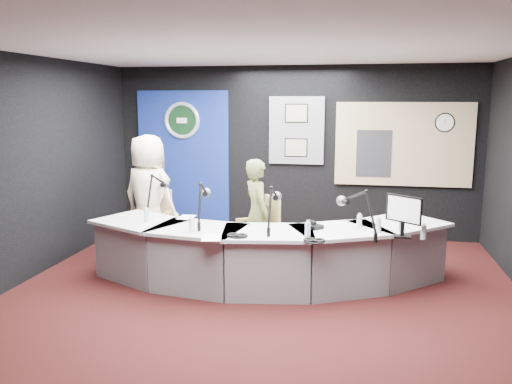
% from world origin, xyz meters
% --- Properties ---
extents(ground, '(6.00, 6.00, 0.00)m').
position_xyz_m(ground, '(0.00, 0.00, 0.00)').
color(ground, black).
rests_on(ground, ground).
extents(ceiling, '(6.00, 6.00, 0.02)m').
position_xyz_m(ceiling, '(0.00, 0.00, 2.80)').
color(ceiling, silver).
rests_on(ceiling, ground).
extents(wall_back, '(6.00, 0.02, 2.80)m').
position_xyz_m(wall_back, '(0.00, 3.00, 1.40)').
color(wall_back, black).
rests_on(wall_back, ground).
extents(wall_front, '(6.00, 0.02, 2.80)m').
position_xyz_m(wall_front, '(0.00, -3.00, 1.40)').
color(wall_front, black).
rests_on(wall_front, ground).
extents(wall_left, '(0.02, 6.00, 2.80)m').
position_xyz_m(wall_left, '(-3.00, 0.00, 1.40)').
color(wall_left, black).
rests_on(wall_left, ground).
extents(broadcast_desk, '(4.50, 1.90, 0.75)m').
position_xyz_m(broadcast_desk, '(-0.05, 0.55, 0.38)').
color(broadcast_desk, silver).
rests_on(broadcast_desk, ground).
extents(backdrop_panel, '(1.60, 0.05, 2.30)m').
position_xyz_m(backdrop_panel, '(-1.90, 2.97, 1.25)').
color(backdrop_panel, navy).
rests_on(backdrop_panel, wall_back).
extents(agency_seal, '(0.63, 0.07, 0.63)m').
position_xyz_m(agency_seal, '(-1.90, 2.93, 1.90)').
color(agency_seal, silver).
rests_on(agency_seal, backdrop_panel).
extents(seal_center, '(0.48, 0.01, 0.48)m').
position_xyz_m(seal_center, '(-1.90, 2.94, 1.90)').
color(seal_center, black).
rests_on(seal_center, backdrop_panel).
extents(pinboard, '(0.90, 0.04, 1.10)m').
position_xyz_m(pinboard, '(0.05, 2.97, 1.75)').
color(pinboard, slate).
rests_on(pinboard, wall_back).
extents(framed_photo_upper, '(0.34, 0.02, 0.27)m').
position_xyz_m(framed_photo_upper, '(0.05, 2.94, 2.03)').
color(framed_photo_upper, gray).
rests_on(framed_photo_upper, pinboard).
extents(framed_photo_lower, '(0.34, 0.02, 0.27)m').
position_xyz_m(framed_photo_lower, '(0.05, 2.94, 1.47)').
color(framed_photo_lower, gray).
rests_on(framed_photo_lower, pinboard).
extents(booth_window_frame, '(2.12, 0.06, 1.32)m').
position_xyz_m(booth_window_frame, '(1.75, 2.97, 1.55)').
color(booth_window_frame, tan).
rests_on(booth_window_frame, wall_back).
extents(booth_glow, '(2.00, 0.02, 1.20)m').
position_xyz_m(booth_glow, '(1.75, 2.96, 1.55)').
color(booth_glow, '#FFE0A1').
rests_on(booth_glow, booth_window_frame).
extents(equipment_rack, '(0.55, 0.02, 0.75)m').
position_xyz_m(equipment_rack, '(1.30, 2.94, 1.40)').
color(equipment_rack, black).
rests_on(equipment_rack, booth_window_frame).
extents(wall_clock, '(0.28, 0.01, 0.28)m').
position_xyz_m(wall_clock, '(2.35, 2.94, 1.90)').
color(wall_clock, white).
rests_on(wall_clock, booth_window_frame).
extents(armchair_left, '(0.64, 0.64, 1.01)m').
position_xyz_m(armchair_left, '(-1.87, 1.33, 0.50)').
color(armchair_left, '#A98C4D').
rests_on(armchair_left, ground).
extents(armchair_right, '(0.79, 0.79, 1.02)m').
position_xyz_m(armchair_right, '(-0.24, 1.10, 0.51)').
color(armchair_right, '#A98C4D').
rests_on(armchair_right, ground).
extents(draped_jacket, '(0.51, 0.17, 0.70)m').
position_xyz_m(draped_jacket, '(-1.92, 1.58, 0.62)').
color(draped_jacket, gray).
rests_on(draped_jacket, armchair_left).
extents(person_man, '(0.99, 0.78, 1.77)m').
position_xyz_m(person_man, '(-1.87, 1.33, 0.88)').
color(person_man, '#FFEBCB').
rests_on(person_man, ground).
extents(person_woman, '(0.59, 0.65, 1.48)m').
position_xyz_m(person_woman, '(-0.24, 1.10, 0.74)').
color(person_woman, '#5D6836').
rests_on(person_woman, ground).
extents(computer_monitor, '(0.38, 0.30, 0.31)m').
position_xyz_m(computer_monitor, '(1.55, 0.25, 1.07)').
color(computer_monitor, black).
rests_on(computer_monitor, broadcast_desk).
extents(desk_phone, '(0.23, 0.23, 0.05)m').
position_xyz_m(desk_phone, '(0.57, 0.46, 0.78)').
color(desk_phone, black).
rests_on(desk_phone, broadcast_desk).
extents(headphones_near, '(0.24, 0.24, 0.04)m').
position_xyz_m(headphones_near, '(0.62, -0.13, 0.77)').
color(headphones_near, black).
rests_on(headphones_near, broadcast_desk).
extents(headphones_far, '(0.19, 0.19, 0.03)m').
position_xyz_m(headphones_far, '(-0.24, -0.09, 0.77)').
color(headphones_far, black).
rests_on(headphones_far, broadcast_desk).
extents(paper_stack, '(0.19, 0.27, 0.00)m').
position_xyz_m(paper_stack, '(-1.10, 0.72, 0.75)').
color(paper_stack, white).
rests_on(paper_stack, broadcast_desk).
extents(notepad, '(0.28, 0.34, 0.00)m').
position_xyz_m(notepad, '(-0.51, -0.18, 0.75)').
color(notepad, white).
rests_on(notepad, broadcast_desk).
extents(boom_mic_a, '(0.16, 0.74, 0.60)m').
position_xyz_m(boom_mic_a, '(-1.58, 0.93, 1.05)').
color(boom_mic_a, black).
rests_on(boom_mic_a, broadcast_desk).
extents(boom_mic_b, '(0.21, 0.73, 0.60)m').
position_xyz_m(boom_mic_b, '(-0.77, 0.39, 1.05)').
color(boom_mic_b, black).
rests_on(boom_mic_b, broadcast_desk).
extents(boom_mic_c, '(0.16, 0.74, 0.60)m').
position_xyz_m(boom_mic_c, '(0.10, 0.30, 1.05)').
color(boom_mic_c, black).
rests_on(boom_mic_c, broadcast_desk).
extents(boom_mic_d, '(0.50, 0.61, 0.60)m').
position_xyz_m(boom_mic_d, '(1.07, 0.24, 1.05)').
color(boom_mic_d, black).
rests_on(boom_mic_d, broadcast_desk).
extents(water_bottles, '(3.35, 0.59, 0.18)m').
position_xyz_m(water_bottles, '(0.13, 0.31, 0.84)').
color(water_bottles, silver).
rests_on(water_bottles, broadcast_desk).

